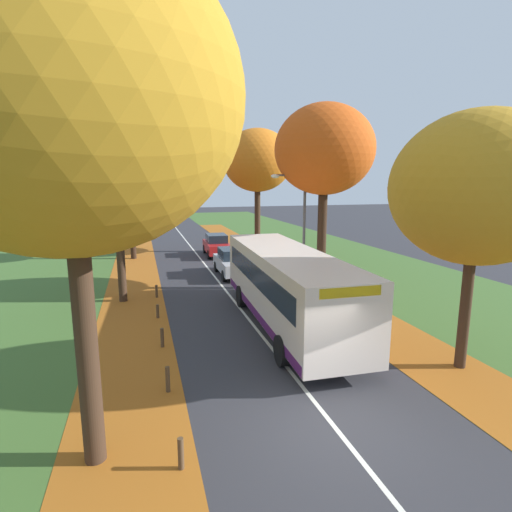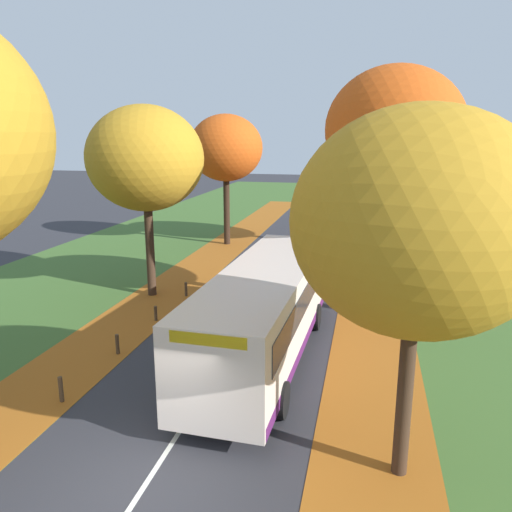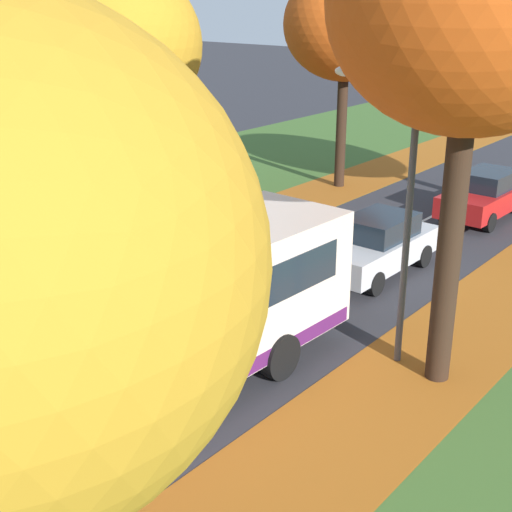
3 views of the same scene
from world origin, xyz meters
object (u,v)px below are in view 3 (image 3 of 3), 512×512
object	(u,v)px
bollard_fourth	(71,295)
bus	(125,333)
streetlamp_right	(395,186)
car_silver_lead	(377,245)
car_red_following	(486,195)
tree_left_near	(108,45)
tree_left_mid	(346,25)
bollard_fifth	(164,260)
tree_right_near	(474,4)

from	to	relation	value
bollard_fourth	bus	xyz separation A→B (m)	(4.80, -2.34, 1.41)
streetlamp_right	bus	bearing A→B (deg)	-116.39
car_silver_lead	car_red_following	distance (m)	6.78
bollard_fourth	bus	world-z (taller)	bus
car_red_following	tree_left_near	bearing A→B (deg)	-121.68
tree_left_mid	car_red_following	size ratio (longest dim) A/B	1.93
bollard_fourth	bollard_fifth	distance (m)	3.08
tree_left_near	bollard_fifth	xyz separation A→B (m)	(1.55, 0.14, -5.66)
tree_left_near	bollard_fifth	size ratio (longest dim) A/B	12.97
bollard_fourth	car_red_following	size ratio (longest dim) A/B	0.14
bollard_fifth	car_red_following	size ratio (longest dim) A/B	0.15
tree_right_near	streetlamp_right	distance (m)	3.62
bollard_fifth	car_red_following	world-z (taller)	car_red_following
tree_right_near	bus	distance (m)	8.18
tree_left_mid	car_red_following	bearing A→B (deg)	-3.81
bus	tree_right_near	bearing A→B (deg)	52.28
bollard_fourth	tree_left_near	bearing A→B (deg)	116.56
bus	car_silver_lead	size ratio (longest dim) A/B	2.48
tree_left_near	bollard_fourth	size ratio (longest dim) A/B	14.14
tree_right_near	streetlamp_right	bearing A→B (deg)	174.77
bollard_fourth	car_red_following	distance (m)	14.36
bollard_fifth	car_red_following	bearing A→B (deg)	64.54
car_silver_lead	streetlamp_right	bearing A→B (deg)	-57.77
tree_left_mid	car_silver_lead	distance (m)	10.66
bus	car_red_following	size ratio (longest dim) A/B	2.46
tree_left_near	car_silver_lead	size ratio (longest dim) A/B	1.94
bollard_fifth	car_red_following	distance (m)	11.49
tree_right_near	bus	bearing A→B (deg)	-127.72
tree_right_near	bus	world-z (taller)	tree_right_near
tree_left_near	tree_right_near	world-z (taller)	tree_right_near
tree_left_near	streetlamp_right	distance (m)	9.02
tree_left_near	car_red_following	size ratio (longest dim) A/B	1.93
streetlamp_right	tree_right_near	bearing A→B (deg)	-5.23
tree_right_near	bollard_fourth	size ratio (longest dim) A/B	16.23
bollard_fifth	streetlamp_right	bearing A→B (deg)	-3.58
streetlamp_right	tree_left_near	bearing A→B (deg)	178.00
bollard_fifth	bus	bearing A→B (deg)	-48.91
bollard_fourth	bollard_fifth	bearing A→B (deg)	88.44
tree_left_near	tree_right_near	size ratio (longest dim) A/B	0.87
bus	bollard_fourth	bearing A→B (deg)	154.06
tree_right_near	car_silver_lead	size ratio (longest dim) A/B	2.23
bollard_fifth	car_silver_lead	size ratio (longest dim) A/B	0.15
tree_left_mid	bus	size ratio (longest dim) A/B	0.78
tree_left_near	streetlamp_right	world-z (taller)	tree_left_near
tree_right_near	bollard_fifth	world-z (taller)	tree_right_near
bollard_fourth	car_silver_lead	bearing A→B (deg)	54.76
tree_right_near	tree_left_mid	bearing A→B (deg)	130.43
bollard_fifth	bus	size ratio (longest dim) A/B	0.06
bus	streetlamp_right	bearing A→B (deg)	63.61
tree_right_near	bollard_fifth	size ratio (longest dim) A/B	14.89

